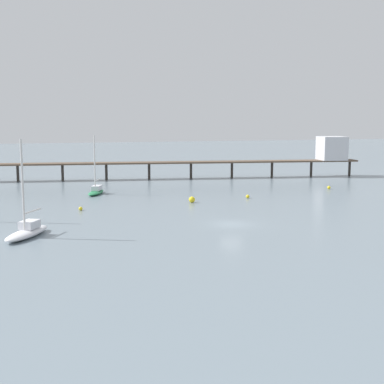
{
  "coord_description": "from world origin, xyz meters",
  "views": [
    {
      "loc": [
        -20.76,
        -55.17,
        11.93
      ],
      "look_at": [
        0.0,
        15.92,
        1.5
      ],
      "focal_mm": 49.91,
      "sensor_mm": 36.0,
      "label": 1
    }
  ],
  "objects": [
    {
      "name": "pier",
      "position": [
        20.38,
        42.58,
        4.52
      ],
      "size": [
        83.3,
        15.55,
        8.04
      ],
      "color": "brown",
      "rests_on": "ground_plane"
    },
    {
      "name": "mooring_buoy_outer",
      "position": [
        -15.59,
        13.71,
        0.25
      ],
      "size": [
        0.5,
        0.5,
        0.5
      ],
      "primitive_type": "sphere",
      "color": "yellow",
      "rests_on": "ground_plane"
    },
    {
      "name": "sailboat_green",
      "position": [
        -12.05,
        28.01,
        0.63
      ],
      "size": [
        3.93,
        6.22,
        9.18
      ],
      "color": "#287F4C",
      "rests_on": "ground_plane"
    },
    {
      "name": "ground_plane",
      "position": [
        0.0,
        0.0,
        0.0
      ],
      "size": [
        400.0,
        400.0,
        0.0
      ],
      "primitive_type": "plane",
      "color": "slate"
    },
    {
      "name": "sailboat_white",
      "position": [
        -21.96,
        -0.31,
        0.66
      ],
      "size": [
        5.36,
        7.4,
        9.84
      ],
      "color": "white",
      "rests_on": "ground_plane"
    },
    {
      "name": "mooring_buoy_inner",
      "position": [
        25.87,
        22.98,
        0.27
      ],
      "size": [
        0.55,
        0.55,
        0.55
      ],
      "primitive_type": "sphere",
      "color": "yellow",
      "rests_on": "ground_plane"
    },
    {
      "name": "mooring_buoy_far",
      "position": [
        9.05,
        17.45,
        0.27
      ],
      "size": [
        0.53,
        0.53,
        0.53
      ],
      "primitive_type": "sphere",
      "color": "yellow",
      "rests_on": "ground_plane"
    },
    {
      "name": "mooring_buoy_near",
      "position": [
        -0.04,
        15.82,
        0.44
      ],
      "size": [
        0.88,
        0.88,
        0.88
      ],
      "primitive_type": "sphere",
      "color": "yellow",
      "rests_on": "ground_plane"
    }
  ]
}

